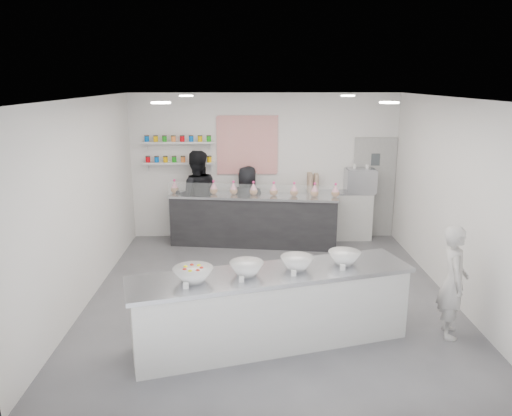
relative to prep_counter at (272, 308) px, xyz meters
The scene contains 26 objects.
floor 1.58m from the prep_counter, 88.13° to the left, with size 6.00×6.00×0.00m, color #515156.
ceiling 2.93m from the prep_counter, 88.13° to the left, with size 6.00×6.00×0.00m, color white.
back_wall 4.61m from the prep_counter, 89.38° to the left, with size 5.50×5.50×0.00m, color white.
left_wall 3.25m from the prep_counter, 150.95° to the left, with size 6.00×6.00×0.00m, color white.
right_wall 3.34m from the prep_counter, 28.20° to the left, with size 6.00×6.00×0.00m, color white.
back_door 5.08m from the prep_counter, 62.28° to the left, with size 0.88×0.04×2.10m, color #989895.
pattern_panel 4.72m from the prep_counter, 93.85° to the left, with size 1.25×0.03×1.20m, color #DE4041.
jar_shelf_lower 4.85m from the prep_counter, 111.14° to the left, with size 1.45×0.22×0.04m, color silver.
jar_shelf_upper 4.96m from the prep_counter, 111.14° to the left, with size 1.45×0.22×0.04m, color silver.
preserve_jars 4.90m from the prep_counter, 111.22° to the left, with size 1.45×0.10×0.56m, color #DF000A, non-canonical shape.
downlight_0 2.88m from the prep_counter, 159.67° to the left, with size 0.24×0.24×0.02m, color white.
downlight_1 2.93m from the prep_counter, 19.06° to the left, with size 0.24×0.24×0.02m, color white.
downlight_2 4.21m from the prep_counter, 113.55° to the left, with size 0.24×0.24×0.02m, color white.
downlight_3 4.24m from the prep_counter, 64.95° to the left, with size 0.24×0.24×0.02m, color white.
prep_counter is the anchor object (origin of this frame).
back_bar 3.90m from the prep_counter, 92.66° to the left, with size 3.34×0.61×1.03m, color black.
sneeze_guard 3.68m from the prep_counter, 93.49° to the left, with size 3.29×0.01×0.28m, color white.
espresso_ledge 4.57m from the prep_counter, 69.52° to the left, with size 1.36×0.43×1.01m, color silver.
espresso_machine 4.79m from the prep_counter, 64.78° to the left, with size 0.61×0.42×0.47m, color #93969E.
cup_stacks 4.47m from the prep_counter, 76.23° to the left, with size 0.28×0.24×0.38m, color tan, non-canonical shape.
prep_bowls 0.56m from the prep_counter, 135.00° to the left, with size 2.36×0.51×0.17m, color white, non-canonical shape.
label_cards 0.74m from the prep_counter, 105.84° to the right, with size 2.01×0.04×0.07m, color white, non-canonical shape.
cookie_bags 3.96m from the prep_counter, 92.66° to the left, with size 3.36×0.16×0.28m, color pink, non-canonical shape.
woman_prep 2.36m from the prep_counter, ahead, with size 0.54×0.36×1.49m, color #BCBAB6.
staff_left 4.38m from the prep_counter, 107.84° to the left, with size 0.92×0.72×1.89m, color black.
staff_right 4.16m from the prep_counter, 94.19° to the left, with size 0.77×0.50×1.58m, color black.
Camera 1 is at (-0.34, -7.22, 3.26)m, focal length 35.00 mm.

